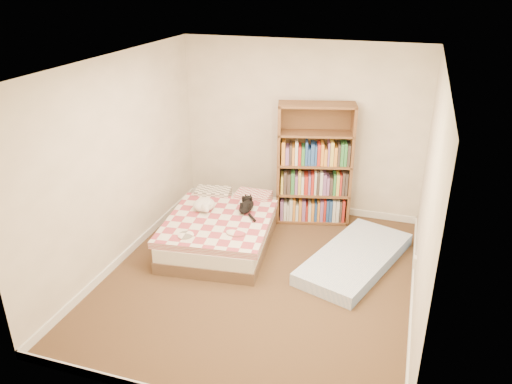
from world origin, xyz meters
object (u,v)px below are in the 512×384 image
(bed, at_px, (222,228))
(white_dog, at_px, (204,205))
(floor_mattress, at_px, (355,258))
(black_cat, at_px, (247,206))
(bookshelf, at_px, (314,180))

(bed, distance_m, white_dog, 0.39)
(floor_mattress, xyz_separation_m, black_cat, (-1.47, 0.21, 0.41))
(black_cat, xyz_separation_m, white_dog, (-0.54, -0.18, 0.01))
(black_cat, bearing_deg, floor_mattress, -21.42)
(floor_mattress, bearing_deg, bookshelf, 144.92)
(bookshelf, height_order, black_cat, bookshelf)
(white_dog, bearing_deg, floor_mattress, 9.03)
(black_cat, bearing_deg, bed, -155.56)
(bed, relative_size, black_cat, 3.06)
(black_cat, distance_m, white_dog, 0.57)
(bookshelf, relative_size, white_dog, 4.86)
(bed, bearing_deg, white_dog, 164.80)
(floor_mattress, height_order, white_dog, white_dog)
(floor_mattress, relative_size, white_dog, 4.92)
(floor_mattress, bearing_deg, bed, -160.83)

